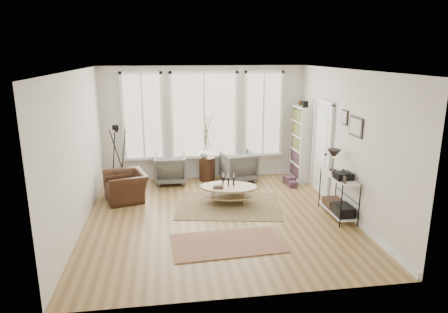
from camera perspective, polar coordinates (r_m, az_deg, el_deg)
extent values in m
plane|color=olive|center=(8.12, -0.79, -8.65)|extent=(5.50, 5.50, 0.00)
plane|color=white|center=(7.47, -0.87, 12.25)|extent=(5.50, 5.50, 0.00)
cube|color=silver|center=(10.35, -2.83, 4.81)|extent=(5.20, 0.04, 2.90)
cube|color=silver|center=(5.06, 3.28, -5.70)|extent=(5.20, 0.04, 2.90)
cube|color=silver|center=(7.78, -20.19, 0.64)|extent=(0.04, 5.50, 2.90)
cube|color=silver|center=(8.40, 17.05, 1.89)|extent=(0.04, 5.50, 2.90)
cube|color=white|center=(10.66, -2.74, -2.58)|extent=(5.10, 0.04, 0.12)
cube|color=white|center=(8.79, 16.28, -6.98)|extent=(0.03, 5.40, 0.12)
cube|color=tan|center=(10.29, -2.84, 5.89)|extent=(1.60, 0.03, 2.10)
cube|color=tan|center=(10.26, -11.52, 5.59)|extent=(0.90, 0.03, 2.10)
cube|color=tan|center=(10.55, 5.61, 6.05)|extent=(0.90, 0.03, 2.10)
cube|color=white|center=(10.27, -2.83, 5.87)|extent=(1.74, 0.06, 2.24)
cube|color=white|center=(10.24, -11.53, 5.57)|extent=(1.04, 0.06, 2.24)
cube|color=white|center=(10.53, 5.64, 6.03)|extent=(1.04, 0.06, 2.24)
cube|color=white|center=(10.47, -2.74, 0.00)|extent=(4.10, 0.12, 0.06)
cube|color=silver|center=(9.50, 13.82, 1.06)|extent=(0.04, 0.88, 2.10)
cube|color=white|center=(9.44, 13.80, 2.53)|extent=(0.01, 0.55, 1.20)
cube|color=white|center=(9.06, 14.88, 0.33)|extent=(0.06, 0.08, 2.18)
cube|color=white|center=(9.94, 12.70, 1.71)|extent=(0.06, 0.08, 2.18)
cube|color=white|center=(9.31, 14.14, 7.59)|extent=(0.06, 1.06, 0.08)
sphere|color=black|center=(9.20, 14.30, 0.27)|extent=(0.06, 0.06, 0.06)
cube|color=white|center=(10.08, 11.63, 1.36)|extent=(0.30, 0.03, 1.90)
cube|color=white|center=(10.83, 10.17, 2.34)|extent=(0.30, 0.03, 1.90)
cube|color=white|center=(10.50, 11.65, 1.89)|extent=(0.02, 0.85, 1.90)
cube|color=white|center=(10.45, 10.87, 1.87)|extent=(0.30, 0.81, 1.90)
cube|color=maroon|center=(10.45, 10.87, 1.87)|extent=(0.24, 0.75, 1.76)
cube|color=black|center=(10.09, 11.52, 7.33)|extent=(0.12, 0.10, 0.16)
sphere|color=#361D11|center=(10.42, 10.87, 7.53)|extent=(0.14, 0.14, 0.14)
cube|color=white|center=(8.43, 15.87, -7.45)|extent=(0.37, 1.07, 0.03)
cube|color=white|center=(8.20, 16.21, -2.90)|extent=(0.37, 1.07, 0.02)
cylinder|color=black|center=(7.81, 16.39, -6.89)|extent=(0.02, 0.02, 0.85)
cylinder|color=black|center=(7.96, 18.76, -6.66)|extent=(0.02, 0.02, 0.85)
cylinder|color=black|center=(8.72, 13.52, -4.42)|extent=(0.02, 0.02, 0.85)
cylinder|color=black|center=(8.85, 15.70, -4.27)|extent=(0.02, 0.02, 0.85)
cylinder|color=black|center=(8.49, 15.28, -1.86)|extent=(0.14, 0.14, 0.02)
cylinder|color=black|center=(8.46, 15.34, -0.95)|extent=(0.02, 0.02, 0.30)
cone|color=black|center=(8.41, 15.43, 0.37)|extent=(0.28, 0.28, 0.18)
cube|color=black|center=(8.05, 16.69, -2.64)|extent=(0.32, 0.30, 0.13)
cube|color=black|center=(8.18, 16.64, -7.36)|extent=(0.32, 0.45, 0.20)
cube|color=#361D11|center=(8.59, 15.32, -6.36)|extent=(0.32, 0.40, 0.16)
cube|color=black|center=(7.77, 16.85, -3.18)|extent=(0.02, 0.10, 0.14)
cube|color=black|center=(8.24, 15.28, -2.13)|extent=(0.02, 0.10, 0.12)
cube|color=black|center=(7.96, 18.34, 4.06)|extent=(0.03, 0.52, 0.38)
cube|color=silver|center=(7.96, 18.24, 4.06)|extent=(0.01, 0.44, 0.30)
cube|color=black|center=(8.39, 16.89, 5.37)|extent=(0.03, 0.24, 0.30)
cube|color=silver|center=(8.39, 16.80, 5.37)|extent=(0.01, 0.18, 0.24)
cube|color=brown|center=(8.69, 0.73, -7.02)|extent=(2.44, 2.00, 0.01)
cube|color=brown|center=(7.07, 0.45, -12.25)|extent=(1.96, 1.17, 0.01)
ellipsoid|color=tan|center=(8.78, 0.67, -5.57)|extent=(1.16, 0.85, 0.03)
ellipsoid|color=tan|center=(8.72, 0.67, -4.36)|extent=(1.36, 1.00, 0.04)
cylinder|color=tan|center=(8.56, -1.41, -6.13)|extent=(0.04, 0.04, 0.35)
cylinder|color=tan|center=(8.66, 3.12, -5.89)|extent=(0.04, 0.04, 0.35)
cylinder|color=tan|center=(8.92, -1.72, -5.25)|extent=(0.04, 0.04, 0.35)
cylinder|color=tan|center=(9.02, 2.63, -5.03)|extent=(0.04, 0.04, 0.35)
cylinder|color=black|center=(8.71, -0.15, -3.63)|extent=(0.04, 0.04, 0.18)
cylinder|color=black|center=(8.73, 0.62, -3.59)|extent=(0.04, 0.04, 0.18)
cylinder|color=black|center=(8.75, 1.38, -3.55)|extent=(0.04, 0.04, 0.18)
cube|color=#2B4926|center=(8.59, -0.79, -4.32)|extent=(0.22, 0.16, 0.06)
imported|color=#60605B|center=(10.16, -7.68, -1.79)|extent=(0.78, 0.80, 0.72)
imported|color=#60605B|center=(10.26, 2.10, -1.40)|extent=(0.95, 0.97, 0.76)
cylinder|color=#361D11|center=(10.32, -2.43, -1.76)|extent=(0.40, 0.40, 0.61)
imported|color=silver|center=(10.20, -2.93, 0.53)|extent=(0.30, 0.30, 0.25)
imported|color=#361D11|center=(9.20, -13.83, -4.16)|extent=(1.16, 1.08, 0.63)
cylinder|color=black|center=(9.66, -15.11, 3.58)|extent=(0.07, 0.07, 0.07)
cube|color=black|center=(9.65, -15.14, 4.03)|extent=(0.18, 0.15, 0.11)
cylinder|color=black|center=(9.56, -15.20, 3.93)|extent=(0.07, 0.09, 0.07)
cube|color=maroon|center=(10.21, 9.31, -3.34)|extent=(0.29, 0.34, 0.19)
cube|color=maroon|center=(9.98, 9.76, -3.92)|extent=(0.18, 0.23, 0.15)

